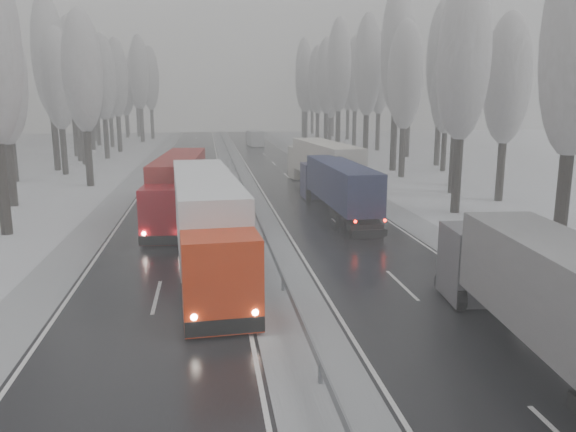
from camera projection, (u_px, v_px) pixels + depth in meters
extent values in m
cube|color=black|center=(320.00, 208.00, 41.97)|extent=(7.50, 200.00, 0.03)
cube|color=black|center=(178.00, 212.00, 40.51)|extent=(7.50, 200.00, 0.03)
cube|color=#A9ACB1|center=(250.00, 210.00, 41.24)|extent=(3.00, 200.00, 0.04)
cube|color=#A9ACB1|center=(384.00, 206.00, 42.66)|extent=(2.40, 200.00, 0.04)
cube|color=#A9ACB1|center=(107.00, 214.00, 39.82)|extent=(2.40, 200.00, 0.04)
cube|color=slate|center=(250.00, 202.00, 41.12)|extent=(0.06, 200.00, 0.32)
cube|color=slate|center=(252.00, 211.00, 39.24)|extent=(0.12, 0.12, 0.60)
cube|color=slate|center=(232.00, 162.00, 70.25)|extent=(0.12, 0.12, 0.60)
cylinder|color=black|center=(562.00, 202.00, 28.87)|extent=(0.68, 0.68, 5.60)
cylinder|color=black|center=(457.00, 173.00, 39.81)|extent=(0.68, 0.68, 5.62)
ellipsoid|color=gray|center=(464.00, 56.00, 38.17)|extent=(3.60, 3.60, 11.48)
cylinder|color=black|center=(501.00, 170.00, 44.52)|extent=(0.64, 0.64, 4.94)
ellipsoid|color=gray|center=(508.00, 79.00, 43.08)|extent=(3.60, 3.60, 10.09)
cylinder|color=black|center=(453.00, 162.00, 48.19)|extent=(0.66, 0.66, 5.32)
ellipsoid|color=gray|center=(459.00, 71.00, 46.63)|extent=(3.60, 3.60, 10.88)
cylinder|color=black|center=(458.00, 152.00, 52.28)|extent=(0.72, 0.72, 6.31)
ellipsoid|color=gray|center=(464.00, 52.00, 50.43)|extent=(3.60, 3.60, 12.90)
cylinder|color=black|center=(402.00, 151.00, 58.18)|extent=(0.67, 0.67, 5.38)
ellipsoid|color=gray|center=(405.00, 75.00, 56.60)|extent=(3.60, 3.60, 10.98)
cylinder|color=black|center=(444.00, 151.00, 63.01)|extent=(0.62, 0.62, 4.59)
ellipsoid|color=gray|center=(447.00, 91.00, 61.66)|extent=(3.60, 3.60, 9.39)
cylinder|color=black|center=(394.00, 140.00, 63.39)|extent=(0.76, 0.76, 6.95)
ellipsoid|color=gray|center=(397.00, 49.00, 61.35)|extent=(3.60, 3.60, 14.19)
cylinder|color=black|center=(438.00, 138.00, 68.26)|extent=(0.74, 0.74, 6.59)
ellipsoid|color=gray|center=(442.00, 58.00, 66.33)|extent=(3.60, 3.60, 13.46)
cylinder|color=black|center=(366.00, 136.00, 73.33)|extent=(0.72, 0.72, 6.37)
ellipsoid|color=gray|center=(368.00, 65.00, 71.47)|extent=(3.60, 3.60, 13.01)
cylinder|color=black|center=(407.00, 136.00, 78.24)|extent=(0.70, 0.70, 5.97)
ellipsoid|color=gray|center=(410.00, 73.00, 76.50)|extent=(3.60, 3.60, 12.20)
cylinder|color=black|center=(338.00, 131.00, 83.48)|extent=(0.74, 0.74, 6.65)
ellipsoid|color=gray|center=(339.00, 65.00, 81.54)|extent=(3.60, 3.60, 13.59)
cylinder|color=black|center=(378.00, 131.00, 88.44)|extent=(0.71, 0.71, 6.14)
ellipsoid|color=gray|center=(380.00, 74.00, 86.64)|extent=(3.60, 3.60, 12.54)
cylinder|color=black|center=(326.00, 129.00, 93.02)|extent=(0.71, 0.71, 6.05)
ellipsoid|color=gray|center=(326.00, 76.00, 91.25)|extent=(3.60, 3.60, 12.37)
cylinder|color=black|center=(354.00, 127.00, 97.69)|extent=(0.72, 0.72, 6.30)
ellipsoid|color=gray|center=(356.00, 74.00, 95.85)|extent=(3.60, 3.60, 12.87)
cylinder|color=black|center=(317.00, 128.00, 100.32)|extent=(0.70, 0.70, 5.88)
ellipsoid|color=gray|center=(318.00, 80.00, 98.60)|extent=(3.60, 3.60, 12.00)
cylinder|color=black|center=(330.00, 129.00, 104.74)|extent=(0.64, 0.64, 4.86)
ellipsoid|color=gray|center=(330.00, 91.00, 103.32)|extent=(3.60, 3.60, 9.92)
cylinder|color=black|center=(306.00, 126.00, 107.07)|extent=(0.70, 0.70, 5.98)
ellipsoid|color=gray|center=(306.00, 80.00, 105.32)|extent=(3.60, 3.60, 12.21)
cylinder|color=black|center=(347.00, 124.00, 112.21)|extent=(0.71, 0.71, 6.19)
ellipsoid|color=gray|center=(348.00, 78.00, 110.40)|extent=(3.60, 3.60, 12.64)
cylinder|color=black|center=(304.00, 121.00, 116.70)|extent=(0.75, 0.75, 6.86)
ellipsoid|color=gray|center=(304.00, 73.00, 114.69)|extent=(3.60, 3.60, 14.01)
cylinder|color=black|center=(332.00, 123.00, 121.68)|extent=(0.68, 0.68, 5.55)
ellipsoid|color=gray|center=(333.00, 86.00, 120.06)|extent=(3.60, 3.60, 11.33)
cylinder|color=black|center=(303.00, 121.00, 127.25)|extent=(0.71, 0.71, 6.09)
ellipsoid|color=gray|center=(303.00, 82.00, 125.47)|extent=(3.60, 3.60, 12.45)
cylinder|color=black|center=(312.00, 122.00, 131.58)|extent=(0.67, 0.67, 5.49)
ellipsoid|color=gray|center=(312.00, 88.00, 129.98)|extent=(3.60, 3.60, 11.21)
cylinder|color=black|center=(2.00, 186.00, 33.27)|extent=(0.69, 0.69, 5.83)
cylinder|color=black|center=(11.00, 173.00, 42.33)|extent=(0.65, 0.65, 5.03)
ellipsoid|color=gray|center=(1.00, 75.00, 40.85)|extent=(3.60, 3.60, 10.28)
cylinder|color=black|center=(89.00, 157.00, 52.05)|extent=(0.67, 0.67, 5.44)
ellipsoid|color=gray|center=(82.00, 71.00, 50.46)|extent=(3.60, 3.60, 11.11)
cylinder|color=black|center=(13.00, 153.00, 54.79)|extent=(0.69, 0.69, 5.72)
ellipsoid|color=gray|center=(4.00, 66.00, 53.12)|extent=(3.60, 3.60, 11.69)
cylinder|color=black|center=(64.00, 150.00, 60.17)|extent=(0.66, 0.66, 5.23)
ellipsoid|color=gray|center=(58.00, 79.00, 58.64)|extent=(3.60, 3.60, 10.68)
cylinder|color=black|center=(56.00, 141.00, 63.66)|extent=(0.74, 0.74, 6.60)
ellipsoid|color=gray|center=(48.00, 55.00, 61.73)|extent=(3.60, 3.60, 13.49)
cylinder|color=black|center=(84.00, 143.00, 69.53)|extent=(0.65, 0.65, 5.16)
ellipsoid|color=gray|center=(79.00, 82.00, 68.02)|extent=(3.60, 3.60, 10.54)
cylinder|color=black|center=(79.00, 139.00, 73.15)|extent=(0.69, 0.69, 5.79)
ellipsoid|color=gray|center=(74.00, 73.00, 71.45)|extent=(3.60, 3.60, 11.84)
cylinder|color=black|center=(106.00, 138.00, 76.25)|extent=(0.68, 0.68, 5.64)
ellipsoid|color=gray|center=(102.00, 77.00, 74.60)|extent=(3.60, 3.60, 11.53)
cylinder|color=black|center=(76.00, 133.00, 79.36)|extent=(0.73, 0.73, 6.56)
ellipsoid|color=gray|center=(70.00, 65.00, 77.44)|extent=(3.60, 3.60, 13.40)
cylinder|color=black|center=(119.00, 133.00, 86.04)|extent=(0.69, 0.69, 5.79)
ellipsoid|color=gray|center=(116.00, 77.00, 84.34)|extent=(3.60, 3.60, 11.84)
cylinder|color=black|center=(92.00, 129.00, 89.16)|extent=(0.74, 0.74, 6.65)
ellipsoid|color=gray|center=(88.00, 67.00, 87.22)|extent=(3.60, 3.60, 13.58)
cylinder|color=black|center=(112.00, 132.00, 94.80)|extent=(0.65, 0.65, 5.12)
ellipsoid|color=gray|center=(109.00, 87.00, 93.30)|extent=(3.60, 3.60, 10.46)
cylinder|color=black|center=(98.00, 128.00, 98.20)|extent=(0.69, 0.69, 5.84)
ellipsoid|color=gray|center=(95.00, 80.00, 96.49)|extent=(3.60, 3.60, 11.92)
cylinder|color=black|center=(142.00, 124.00, 105.63)|extent=(0.74, 0.74, 6.67)
ellipsoid|color=gray|center=(139.00, 72.00, 103.68)|extent=(3.60, 3.60, 13.63)
cylinder|color=black|center=(96.00, 124.00, 108.28)|extent=(0.72, 0.72, 6.31)
ellipsoid|color=gray|center=(93.00, 77.00, 106.43)|extent=(3.60, 3.60, 12.88)
cylinder|color=black|center=(152.00, 123.00, 114.91)|extent=(0.72, 0.72, 6.29)
ellipsoid|color=gray|center=(150.00, 78.00, 113.07)|extent=(3.60, 3.60, 12.84)
cylinder|color=black|center=(127.00, 126.00, 118.15)|extent=(0.64, 0.64, 4.86)
ellipsoid|color=gray|center=(125.00, 92.00, 116.73)|extent=(3.60, 3.60, 9.92)
cylinder|color=black|center=(138.00, 121.00, 120.77)|extent=(0.74, 0.74, 6.63)
ellipsoid|color=gray|center=(136.00, 76.00, 118.84)|extent=(3.60, 3.60, 13.54)
cylinder|color=black|center=(128.00, 122.00, 124.35)|extent=(0.69, 0.69, 5.79)
ellipsoid|color=gray|center=(125.00, 84.00, 122.66)|extent=(3.60, 3.60, 11.82)
cube|color=#535358|center=(479.00, 264.00, 22.13)|extent=(2.64, 2.73, 2.91)
cube|color=black|center=(469.00, 240.00, 23.18)|extent=(2.23, 0.30, 0.97)
cube|color=black|center=(465.00, 282.00, 23.65)|extent=(2.43, 0.36, 0.49)
cylinder|color=black|center=(459.00, 298.00, 21.54)|extent=(0.43, 1.04, 1.01)
cylinder|color=black|center=(511.00, 297.00, 21.65)|extent=(0.43, 1.04, 1.01)
sphere|color=white|center=(444.00, 273.00, 23.55)|extent=(0.21, 0.21, 0.21)
sphere|color=white|center=(487.00, 272.00, 23.65)|extent=(0.21, 0.21, 0.21)
cube|color=#1D1B45|center=(318.00, 181.00, 45.03)|extent=(2.34, 2.43, 2.75)
cube|color=black|center=(315.00, 172.00, 46.00)|extent=(2.11, 0.13, 0.92)
cube|color=black|center=(315.00, 192.00, 46.45)|extent=(2.29, 0.18, 0.46)
cube|color=#131734|center=(341.00, 182.00, 37.93)|extent=(2.57, 11.95, 2.57)
cube|color=black|center=(366.00, 231.00, 32.53)|extent=(2.11, 0.15, 0.41)
cube|color=black|center=(353.00, 218.00, 35.11)|extent=(2.11, 5.08, 0.41)
cube|color=black|center=(363.00, 232.00, 33.06)|extent=(2.11, 0.10, 0.55)
cylinder|color=black|center=(308.00, 196.00, 44.38)|extent=(0.34, 0.96, 0.95)
cylinder|color=black|center=(332.00, 195.00, 44.68)|extent=(0.34, 0.96, 0.95)
cylinder|color=black|center=(340.00, 223.00, 34.64)|extent=(0.34, 0.96, 0.95)
cylinder|color=black|center=(370.00, 222.00, 34.95)|extent=(0.34, 0.96, 0.95)
cylinder|color=black|center=(345.00, 227.00, 33.49)|extent=(0.34, 0.96, 0.95)
cylinder|color=black|center=(376.00, 226.00, 33.80)|extent=(0.34, 0.96, 0.95)
sphere|color=#FF0C05|center=(352.00, 219.00, 32.18)|extent=(0.18, 0.18, 0.18)
sphere|color=#FF0C05|center=(381.00, 218.00, 32.46)|extent=(0.18, 0.18, 0.18)
sphere|color=white|center=(304.00, 188.00, 46.26)|extent=(0.20, 0.20, 0.20)
sphere|color=white|center=(325.00, 188.00, 46.54)|extent=(0.20, 0.20, 0.20)
cube|color=beige|center=(303.00, 162.00, 56.95)|extent=(2.82, 2.91, 3.12)
cube|color=black|center=(299.00, 154.00, 58.04)|extent=(2.39, 0.30, 1.04)
cube|color=black|center=(299.00, 172.00, 58.54)|extent=(2.60, 0.37, 0.52)
cube|color=beige|center=(326.00, 160.00, 48.99)|extent=(3.77, 13.70, 2.91)
cube|color=black|center=(351.00, 198.00, 42.95)|extent=(2.39, 0.32, 0.47)
cube|color=black|center=(339.00, 189.00, 45.83)|extent=(2.76, 5.89, 0.47)
cube|color=black|center=(348.00, 199.00, 43.54)|extent=(2.39, 0.26, 0.62)
cylinder|color=black|center=(294.00, 175.00, 56.16)|extent=(0.45, 1.11, 1.08)
cylinder|color=black|center=(315.00, 174.00, 56.64)|extent=(0.45, 1.11, 1.08)
cylinder|color=black|center=(327.00, 193.00, 45.24)|extent=(0.45, 1.11, 1.08)
cylinder|color=black|center=(353.00, 192.00, 45.72)|extent=(0.45, 1.11, 1.08)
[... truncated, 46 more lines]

